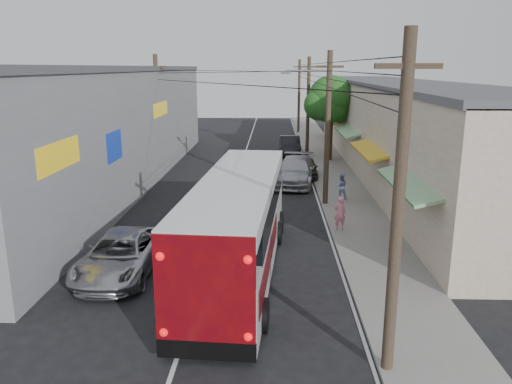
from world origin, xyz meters
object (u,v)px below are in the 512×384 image
parked_suv (295,171)px  parked_car_mid (306,168)px  pedestrian_far (341,186)px  parked_car_far (290,146)px  coach_bus (239,223)px  jeepney (121,255)px  pedestrian_near (340,213)px

parked_suv → parked_car_mid: size_ratio=1.50×
pedestrian_far → parked_suv: bearing=-60.2°
parked_suv → parked_car_far: parked_suv is taller
coach_bus → jeepney: (-4.16, -0.48, -1.07)m
jeepney → parked_suv: (6.76, 14.38, 0.11)m
parked_car_mid → parked_car_far: 8.78m
jeepney → pedestrian_near: bearing=32.2°
jeepney → parked_car_far: (6.76, 25.12, 0.06)m
pedestrian_near → pedestrian_far: (0.75, 5.29, -0.04)m
parked_car_mid → parked_car_far: (-0.80, 8.74, 0.13)m
parked_suv → parked_car_far: size_ratio=1.21×
pedestrian_far → jeepney: bearing=48.5°
coach_bus → parked_suv: 14.17m
coach_bus → parked_car_mid: size_ratio=3.20×
coach_bus → pedestrian_far: size_ratio=8.51×
parked_car_mid → pedestrian_near: 11.41m
parked_car_mid → pedestrian_far: size_ratio=2.66×
pedestrian_near → coach_bus: bearing=33.3°
parked_car_far → pedestrian_far: size_ratio=3.31×
jeepney → parked_car_mid: 18.04m
coach_bus → pedestrian_near: bearing=51.0°
parked_suv → pedestrian_near: size_ratio=3.80×
jeepney → parked_car_far: 26.01m
parked_car_far → pedestrian_near: pedestrian_near is taller
coach_bus → parked_suv: bearing=83.2°
coach_bus → jeepney: coach_bus is taller
pedestrian_near → pedestrian_far: size_ratio=1.05×
coach_bus → parked_car_mid: bearing=81.8°
jeepney → pedestrian_far: pedestrian_far is taller
parked_car_far → pedestrian_far: parked_car_far is taller
jeepney → parked_car_mid: bearing=66.5°
pedestrian_near → parked_car_mid: bearing=-99.8°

